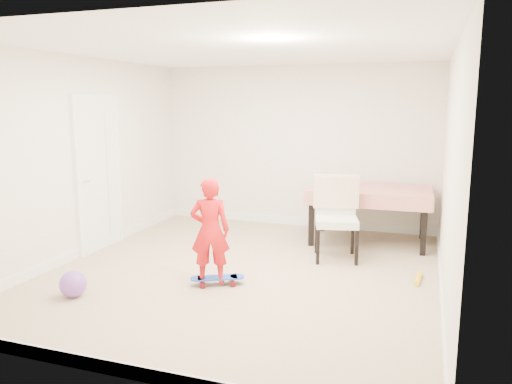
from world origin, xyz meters
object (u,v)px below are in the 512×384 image
(dining_table, at_px, (369,215))
(child, at_px, (210,234))
(balloon, at_px, (73,284))
(skateboard, at_px, (217,281))
(dining_chair, at_px, (336,219))

(dining_table, relative_size, child, 1.44)
(child, distance_m, balloon, 1.52)
(dining_table, distance_m, child, 2.79)
(skateboard, height_order, child, child)
(skateboard, relative_size, child, 0.51)
(dining_table, height_order, skateboard, dining_table)
(child, xyz_separation_m, balloon, (-1.22, -0.78, -0.45))
(dining_table, distance_m, dining_chair, 1.02)
(skateboard, height_order, balloon, balloon)
(balloon, bearing_deg, skateboard, 32.47)
(dining_chair, relative_size, balloon, 3.84)
(skateboard, xyz_separation_m, balloon, (-1.29, -0.82, 0.09))
(child, bearing_deg, balloon, 12.95)
(dining_chair, relative_size, skateboard, 1.77)
(dining_table, bearing_deg, skateboard, -122.10)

